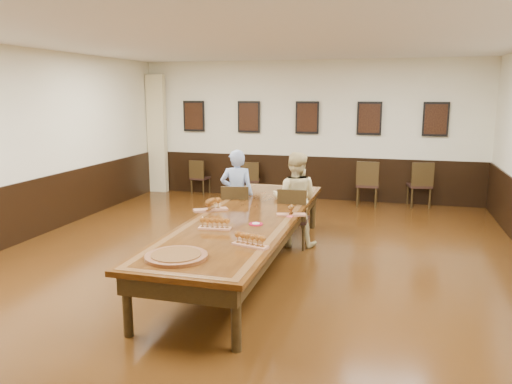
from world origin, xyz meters
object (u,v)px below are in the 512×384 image
(spare_chair_d, at_px, (419,184))
(person_woman, at_px, (295,199))
(carved_platter, at_px, (176,256))
(spare_chair_a, at_px, (200,177))
(chair_man, at_px, (236,213))
(person_man, at_px, (237,195))
(conference_table, at_px, (247,226))
(spare_chair_c, at_px, (368,183))
(spare_chair_b, at_px, (251,179))
(chair_woman, at_px, (294,217))

(spare_chair_d, height_order, person_woman, person_woman)
(carved_platter, bearing_deg, spare_chair_a, 109.71)
(chair_man, xyz_separation_m, person_woman, (0.99, 0.01, 0.29))
(person_man, relative_size, conference_table, 0.31)
(person_man, bearing_deg, spare_chair_c, -132.90)
(spare_chair_b, bearing_deg, chair_woman, 104.66)
(chair_man, xyz_separation_m, spare_chair_d, (3.08, 3.55, 0.02))
(spare_chair_c, bearing_deg, chair_woman, 73.82)
(spare_chair_b, xyz_separation_m, person_woman, (1.76, -3.56, 0.34))
(spare_chair_b, xyz_separation_m, person_man, (0.75, -3.47, 0.34))
(spare_chair_c, height_order, person_man, person_man)
(chair_woman, xyz_separation_m, spare_chair_b, (-1.77, 3.66, -0.06))
(chair_man, height_order, spare_chair_c, spare_chair_c)
(person_man, bearing_deg, spare_chair_d, -142.79)
(chair_man, height_order, spare_chair_a, chair_man)
(conference_table, bearing_deg, chair_man, 113.89)
(spare_chair_b, bearing_deg, conference_table, 94.21)
(chair_woman, xyz_separation_m, spare_chair_c, (0.99, 3.39, 0.02))
(spare_chair_c, bearing_deg, person_man, 57.94)
(spare_chair_c, bearing_deg, carved_platter, 75.92)
(spare_chair_b, bearing_deg, spare_chair_d, 168.60)
(chair_man, relative_size, carved_platter, 1.32)
(chair_man, xyz_separation_m, conference_table, (0.54, -1.22, 0.13))
(person_man, bearing_deg, conference_table, 102.17)
(chair_woman, bearing_deg, spare_chair_a, -52.02)
(person_man, distance_m, person_woman, 1.02)
(chair_woman, distance_m, conference_table, 1.22)
(carved_platter, bearing_deg, spare_chair_c, 75.87)
(chair_woman, xyz_separation_m, carved_platter, (-0.64, -3.09, 0.28))
(conference_table, bearing_deg, spare_chair_a, 118.53)
(spare_chair_a, xyz_separation_m, spare_chair_c, (4.05, -0.29, 0.08))
(spare_chair_a, bearing_deg, spare_chair_c, -177.01)
(chair_woman, height_order, spare_chair_d, spare_chair_d)
(spare_chair_b, height_order, conference_table, spare_chair_b)
(conference_table, bearing_deg, spare_chair_d, 61.91)
(chair_man, bearing_deg, person_man, -90.00)
(spare_chair_b, relative_size, spare_chair_c, 0.85)
(chair_man, distance_m, spare_chair_a, 4.14)
(chair_woman, xyz_separation_m, conference_table, (-0.46, -1.12, 0.12))
(spare_chair_d, bearing_deg, chair_man, 37.17)
(spare_chair_b, bearing_deg, spare_chair_c, 163.24)
(chair_man, relative_size, spare_chair_a, 1.13)
(person_man, height_order, conference_table, person_man)
(spare_chair_a, height_order, conference_table, spare_chair_a)
(person_woman, bearing_deg, carved_platter, 76.80)
(spare_chair_b, distance_m, person_woman, 3.99)
(chair_woman, distance_m, spare_chair_c, 3.53)
(chair_woman, xyz_separation_m, person_man, (-1.02, 0.20, 0.28))
(spare_chair_c, height_order, carved_platter, spare_chair_c)
(carved_platter, bearing_deg, person_woman, 78.65)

